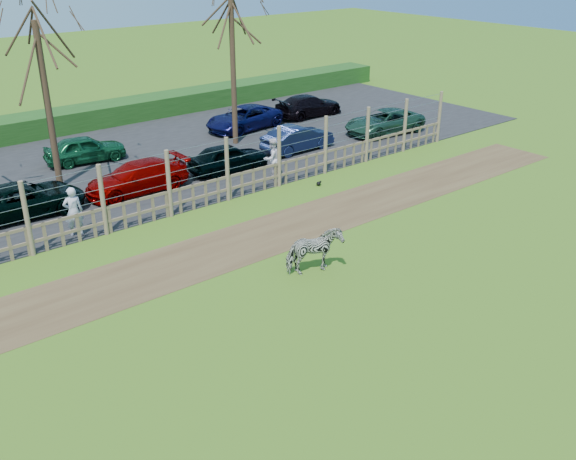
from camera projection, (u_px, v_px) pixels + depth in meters
ground at (317, 305)px, 17.65m from camera, size 120.00×120.00×0.00m
dirt_strip at (225, 249)px, 20.83m from camera, size 34.00×2.80×0.01m
asphalt at (97, 170)px, 27.90m from camera, size 44.00×13.00×0.04m
hedge at (38, 125)px, 32.63m from camera, size 46.00×2.00×1.10m
fence at (170, 196)px, 22.97m from camera, size 30.16×0.16×2.50m
tree_mid at (42, 65)px, 24.04m from camera, size 4.80×4.80×6.83m
tree_right at (232, 34)px, 29.40m from camera, size 4.80×4.80×7.35m
zebra at (314, 251)px, 19.07m from camera, size 1.82×1.17×1.42m
visitor_a at (73, 211)px, 21.37m from camera, size 0.72×0.57×1.72m
visitor_b at (272, 159)px, 26.53m from camera, size 0.87×0.69×1.72m
crow at (319, 183)px, 26.15m from camera, size 0.24×0.18×0.20m
car_2 at (23, 200)px, 23.07m from camera, size 4.44×2.26×1.20m
car_3 at (137, 177)px, 25.22m from camera, size 4.15×1.72×1.20m
car_4 at (228, 158)px, 27.48m from camera, size 3.62×1.68×1.20m
car_5 at (298, 138)px, 30.19m from camera, size 3.68×1.39×1.20m
car_6 at (384, 122)px, 32.92m from camera, size 4.48×2.38×1.20m
car_10 at (85, 149)px, 28.64m from camera, size 3.67×1.84×1.20m
car_12 at (244, 118)px, 33.58m from camera, size 4.55×2.57×1.20m
car_13 at (308, 106)px, 36.12m from camera, size 4.15×1.72×1.20m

